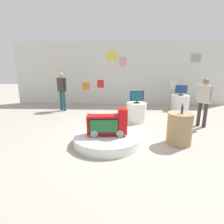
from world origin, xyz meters
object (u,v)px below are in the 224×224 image
Objects in this scene: shopper_browsing_rear at (204,99)px; display_pedestal_center_rear at (180,103)px; tv_on_left_rear at (137,97)px; side_table_round at (180,128)px; main_display_pedestal at (107,139)px; shopper_browsing_near_truck at (62,89)px; novelty_firetruck_tv at (108,124)px; bottle_on_side_table at (182,110)px; display_pedestal_left_rear at (136,112)px; tv_on_center_rear at (181,90)px.

display_pedestal_center_rear is at bearing 89.42° from shopper_browsing_rear.
side_table_round is at bearing -63.99° from tv_on_left_rear.
tv_on_left_rear is 0.60× the size of side_table_round.
main_display_pedestal is 2.23× the size of display_pedestal_center_rear.
main_display_pedestal is 4.33m from shopper_browsing_near_truck.
bottle_on_side_table is at bearing 0.07° from novelty_firetruck_tv.
tv_on_left_rear is (-0.00, -0.00, 0.58)m from display_pedestal_left_rear.
display_pedestal_center_rear is 2.45m from shopper_browsing_rear.
display_pedestal_left_rear is 2.19m from side_table_round.
tv_on_left_rear is 2.94m from display_pedestal_center_rear.
shopper_browsing_rear is at bearing 26.19° from novelty_firetruck_tv.
novelty_firetruck_tv is 2.05× the size of tv_on_center_rear.
display_pedestal_center_rear is at bearing 72.31° from bottle_on_side_table.
tv_on_center_rear reaches higher than tv_on_left_rear.
tv_on_left_rear reaches higher than display_pedestal_center_rear.
shopper_browsing_near_truck reaches higher than display_pedestal_center_rear.
display_pedestal_left_rear is at bearing 115.14° from bottle_on_side_table.
display_pedestal_center_rear is 0.94× the size of side_table_round.
tv_on_left_rear is 0.64× the size of display_pedestal_center_rear.
display_pedestal_left_rear and display_pedestal_center_rear have the same top height.
bottle_on_side_table is at bearing -64.79° from tv_on_left_rear.
shopper_browsing_rear is (3.11, 1.53, 0.42)m from novelty_firetruck_tv.
novelty_firetruck_tv is at bearing -179.93° from bottle_on_side_table.
main_display_pedestal is 3.46× the size of tv_on_center_rear.
main_display_pedestal is 1.03× the size of shopper_browsing_near_truck.
display_pedestal_left_rear is 3.65m from shopper_browsing_near_truck.
bottle_on_side_table is at bearing -107.69° from display_pedestal_center_rear.
shopper_browsing_near_truck reaches higher than main_display_pedestal.
shopper_browsing_rear reaches higher than display_pedestal_center_rear.
tv_on_center_rear is at bearing 40.34° from tv_on_left_rear.
novelty_firetruck_tv is 0.65× the size of shopper_browsing_rear.
tv_on_center_rear reaches higher than display_pedestal_center_rear.
shopper_browsing_rear reaches higher than display_pedestal_left_rear.
tv_on_left_rear is 2.88m from tv_on_center_rear.
bottle_on_side_table is (-1.24, -3.90, 0.60)m from display_pedestal_center_rear.
tv_on_center_rear is (0.00, -0.00, 0.60)m from display_pedestal_center_rear.
tv_on_center_rear is (3.16, 3.89, 0.83)m from main_display_pedestal.
display_pedestal_left_rear is 0.86× the size of side_table_round.
shopper_browsing_rear is at bearing -90.58° from display_pedestal_center_rear.
shopper_browsing_near_truck is (-3.24, 1.54, 0.67)m from display_pedestal_left_rear.
display_pedestal_center_rear is 4.03m from side_table_round.
shopper_browsing_near_truck is (-2.30, 3.58, 0.48)m from novelty_firetruck_tv.
shopper_browsing_near_truck is at bearing 122.79° from novelty_firetruck_tv.
bottle_on_side_table is at bearing -107.71° from tv_on_center_rear.
display_pedestal_left_rear is 2.31m from shopper_browsing_rear.
shopper_browsing_near_truck reaches higher than tv_on_center_rear.
tv_on_center_rear is 1.95× the size of bottle_on_side_table.
display_pedestal_center_rear is 0.49× the size of shopper_browsing_rear.
tv_on_center_rear is 0.61× the size of side_table_round.
shopper_browsing_rear reaches higher than tv_on_left_rear.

